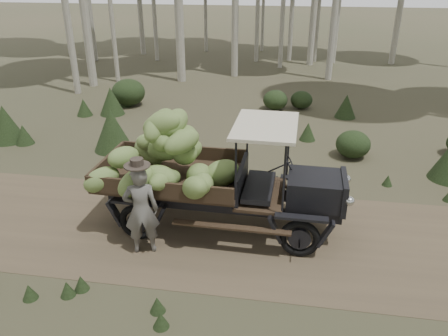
{
  "coord_description": "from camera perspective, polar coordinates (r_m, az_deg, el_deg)",
  "views": [
    {
      "loc": [
        -0.12,
        -7.94,
        5.31
      ],
      "look_at": [
        -1.45,
        0.34,
        1.41
      ],
      "focal_mm": 35.0,
      "sensor_mm": 36.0,
      "label": 1
    }
  ],
  "objects": [
    {
      "name": "undergrowth",
      "position": [
        9.68,
        -1.01,
        -4.58
      ],
      "size": [
        22.02,
        20.38,
        1.34
      ],
      "color": "#233319",
      "rests_on": "ground"
    },
    {
      "name": "ground",
      "position": [
        9.55,
        8.4,
        -9.14
      ],
      "size": [
        120.0,
        120.0,
        0.0
      ],
      "primitive_type": "plane",
      "color": "#473D2B",
      "rests_on": "ground"
    },
    {
      "name": "banana_truck",
      "position": [
        9.22,
        -4.21,
        0.86
      ],
      "size": [
        5.63,
        2.71,
        2.76
      ],
      "rotation": [
        0.0,
        0.0,
        -0.02
      ],
      "color": "black",
      "rests_on": "ground"
    },
    {
      "name": "dirt_track",
      "position": [
        9.55,
        8.4,
        -9.12
      ],
      "size": [
        70.0,
        4.0,
        0.01
      ],
      "primitive_type": "cube",
      "color": "brown",
      "rests_on": "ground"
    },
    {
      "name": "farmer",
      "position": [
        8.74,
        -10.78,
        -5.32
      ],
      "size": [
        0.79,
        0.64,
        2.05
      ],
      "rotation": [
        0.0,
        0.0,
        3.44
      ],
      "color": "#5E5B56",
      "rests_on": "ground"
    }
  ]
}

